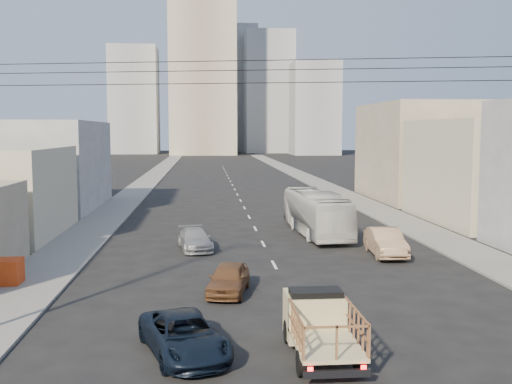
{
  "coord_description": "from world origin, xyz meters",
  "views": [
    {
      "loc": [
        -3.65,
        -17.11,
        7.07
      ],
      "look_at": [
        -0.62,
        18.07,
        3.5
      ],
      "focal_mm": 42.0,
      "sensor_mm": 36.0,
      "label": 1
    }
  ],
  "objects": [
    {
      "name": "bldg_left_far",
      "position": [
        -19.5,
        39.0,
        4.0
      ],
      "size": [
        12.0,
        16.0,
        8.0
      ],
      "primitive_type": "cube",
      "color": "gray",
      "rests_on": "ground"
    },
    {
      "name": "lane_dashes",
      "position": [
        0.0,
        53.0,
        0.01
      ],
      "size": [
        0.15,
        104.0,
        0.01
      ],
      "color": "silver",
      "rests_on": "ground"
    },
    {
      "name": "sedan_grey",
      "position": [
        -4.27,
        18.51,
        0.62
      ],
      "size": [
        2.4,
        4.51,
        1.24
      ],
      "primitive_type": "imported",
      "rotation": [
        0.0,
        0.0,
        0.16
      ],
      "color": "gray",
      "rests_on": "ground"
    },
    {
      "name": "crate_stack",
      "position": [
        -13.0,
        10.67,
        0.69
      ],
      "size": [
        1.8,
        1.2,
        1.14
      ],
      "color": "#BE3911",
      "rests_on": "sidewalk_left"
    },
    {
      "name": "bldg_right_mid",
      "position": [
        19.5,
        28.0,
        4.0
      ],
      "size": [
        11.0,
        14.0,
        8.0
      ],
      "primitive_type": "cube",
      "color": "#B9B395",
      "rests_on": "ground"
    },
    {
      "name": "ground",
      "position": [
        0.0,
        0.0,
        0.0
      ],
      "size": [
        420.0,
        420.0,
        0.0
      ],
      "primitive_type": "plane",
      "color": "black",
      "rests_on": "ground"
    },
    {
      "name": "midrise_back",
      "position": [
        6.0,
        200.0,
        22.0
      ],
      "size": [
        18.0,
        18.0,
        44.0
      ],
      "primitive_type": "cube",
      "color": "gray",
      "rests_on": "ground"
    },
    {
      "name": "city_bus",
      "position": [
        3.97,
        23.21,
        1.5
      ],
      "size": [
        3.11,
        10.89,
        3.0
      ],
      "primitive_type": "imported",
      "rotation": [
        0.0,
        0.0,
        0.06
      ],
      "color": "silver",
      "rests_on": "ground"
    },
    {
      "name": "sidewalk_right",
      "position": [
        11.75,
        70.0,
        0.06
      ],
      "size": [
        3.5,
        180.0,
        0.12
      ],
      "primitive_type": "cube",
      "color": "slate",
      "rests_on": "ground"
    },
    {
      "name": "sedan_brown",
      "position": [
        -2.65,
        8.57,
        0.66
      ],
      "size": [
        2.31,
        4.12,
        1.33
      ],
      "primitive_type": "imported",
      "rotation": [
        0.0,
        0.0,
        -0.2
      ],
      "color": "brown",
      "rests_on": "ground"
    },
    {
      "name": "sedan_tan",
      "position": [
        6.62,
        15.85,
        0.78
      ],
      "size": [
        1.94,
        4.81,
        1.55
      ],
      "primitive_type": "imported",
      "rotation": [
        0.0,
        0.0,
        -0.06
      ],
      "color": "tan",
      "rests_on": "ground"
    },
    {
      "name": "overhead_wires",
      "position": [
        0.0,
        1.5,
        8.97
      ],
      "size": [
        23.01,
        5.02,
        0.72
      ],
      "color": "black",
      "rests_on": "ground"
    },
    {
      "name": "navy_pickup",
      "position": [
        -4.35,
        1.41,
        0.64
      ],
      "size": [
        3.43,
        5.04,
        1.28
      ],
      "primitive_type": "imported",
      "rotation": [
        0.0,
        0.0,
        0.31
      ],
      "color": "black",
      "rests_on": "ground"
    },
    {
      "name": "high_rise_tower",
      "position": [
        -4.0,
        170.0,
        30.0
      ],
      "size": [
        20.0,
        20.0,
        60.0
      ],
      "primitive_type": "cube",
      "color": "tan",
      "rests_on": "ground"
    },
    {
      "name": "midrise_ne",
      "position": [
        18.0,
        185.0,
        20.0
      ],
      "size": [
        16.0,
        16.0,
        40.0
      ],
      "primitive_type": "cube",
      "color": "#95979D",
      "rests_on": "ground"
    },
    {
      "name": "flatbed_pickup",
      "position": [
        -0.05,
        1.04,
        1.09
      ],
      "size": [
        1.95,
        4.41,
        1.9
      ],
      "color": "#C3B683",
      "rests_on": "ground"
    },
    {
      "name": "sidewalk_left",
      "position": [
        -11.75,
        70.0,
        0.06
      ],
      "size": [
        3.5,
        180.0,
        0.12
      ],
      "primitive_type": "cube",
      "color": "slate",
      "rests_on": "ground"
    },
    {
      "name": "midrise_east",
      "position": [
        30.0,
        165.0,
        14.0
      ],
      "size": [
        14.0,
        14.0,
        28.0
      ],
      "primitive_type": "cube",
      "color": "#95979D",
      "rests_on": "ground"
    },
    {
      "name": "bldg_right_far",
      "position": [
        20.0,
        44.0,
        5.0
      ],
      "size": [
        12.0,
        16.0,
        10.0
      ],
      "primitive_type": "cube",
      "color": "gray",
      "rests_on": "ground"
    },
    {
      "name": "midrise_nw",
      "position": [
        -26.0,
        180.0,
        17.0
      ],
      "size": [
        15.0,
        15.0,
        34.0
      ],
      "primitive_type": "cube",
      "color": "#95979D",
      "rests_on": "ground"
    }
  ]
}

